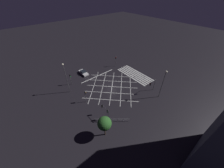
% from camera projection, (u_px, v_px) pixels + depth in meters
% --- Properties ---
extents(ground_plane, '(200.00, 200.00, 0.00)m').
position_uv_depth(ground_plane, '(112.00, 87.00, 39.44)').
color(ground_plane, black).
extents(road_markings, '(19.63, 22.93, 0.01)m').
position_uv_depth(road_markings, '(125.00, 78.00, 42.89)').
color(road_markings, silver).
rests_on(road_markings, ground_plane).
extents(traffic_light_nw_cross, '(0.36, 0.39, 3.50)m').
position_uv_depth(traffic_light_nw_cross, '(107.00, 112.00, 28.40)').
color(traffic_light_nw_cross, '#424244').
rests_on(traffic_light_nw_cross, ground_plane).
extents(traffic_light_median_north, '(0.36, 0.39, 3.80)m').
position_uv_depth(traffic_light_median_north, '(85.00, 94.00, 32.69)').
color(traffic_light_median_north, '#424244').
rests_on(traffic_light_median_north, ground_plane).
extents(traffic_light_se_main, '(0.39, 0.36, 4.09)m').
position_uv_depth(traffic_light_se_main, '(116.00, 59.00, 47.57)').
color(traffic_light_se_main, '#424244').
rests_on(traffic_light_se_main, ground_plane).
extents(traffic_light_nw_main, '(2.80, 0.36, 3.51)m').
position_uv_depth(traffic_light_nw_main, '(105.00, 109.00, 28.90)').
color(traffic_light_nw_main, '#424244').
rests_on(traffic_light_nw_main, ground_plane).
extents(traffic_light_ne_main, '(0.39, 0.36, 3.95)m').
position_uv_depth(traffic_light_ne_main, '(70.00, 77.00, 38.57)').
color(traffic_light_ne_main, '#424244').
rests_on(traffic_light_ne_main, ground_plane).
extents(traffic_light_sw_cross, '(0.36, 2.65, 4.01)m').
position_uv_depth(traffic_light_sw_cross, '(152.00, 84.00, 35.75)').
color(traffic_light_sw_cross, '#424244').
rests_on(traffic_light_sw_cross, ground_plane).
extents(street_lamp_east, '(0.61, 0.61, 8.81)m').
position_uv_depth(street_lamp_east, '(164.00, 78.00, 31.70)').
color(street_lamp_east, '#424244').
rests_on(street_lamp_east, ground_plane).
extents(street_lamp_west, '(0.52, 0.52, 9.61)m').
position_uv_depth(street_lamp_west, '(65.00, 73.00, 33.37)').
color(street_lamp_west, '#424244').
rests_on(street_lamp_west, ground_plane).
extents(street_tree_near, '(2.85, 2.85, 5.45)m').
position_uv_depth(street_tree_near, '(104.00, 123.00, 24.36)').
color(street_tree_near, '#38281C').
rests_on(street_tree_near, ground_plane).
extents(waiting_car, '(4.40, 1.78, 1.25)m').
position_uv_depth(waiting_car, '(84.00, 73.00, 44.70)').
color(waiting_car, silver).
rests_on(waiting_car, ground_plane).
extents(pedestrian_railing, '(5.14, 6.18, 1.05)m').
position_uv_depth(pedestrian_railing, '(112.00, 119.00, 29.03)').
color(pedestrian_railing, gray).
rests_on(pedestrian_railing, ground_plane).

